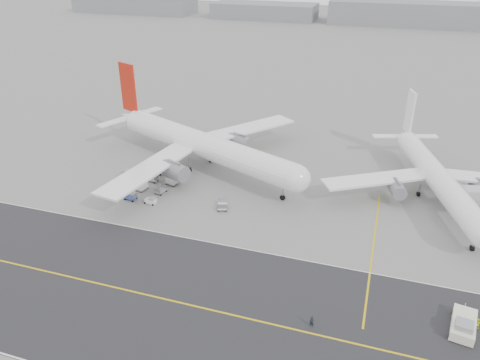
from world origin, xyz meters
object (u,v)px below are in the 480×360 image
(airliner_a, at_px, (200,144))
(ground_crew_b, at_px, (477,323))
(pushback_tug, at_px, (463,325))
(ground_crew_a, at_px, (312,322))
(airliner_b, at_px, (436,176))

(airliner_a, bearing_deg, ground_crew_b, -99.82)
(airliner_a, height_order, pushback_tug, airliner_a)
(pushback_tug, relative_size, ground_crew_a, 4.75)
(ground_crew_a, height_order, ground_crew_b, ground_crew_a)
(airliner_a, xyz_separation_m, pushback_tug, (53.45, -36.78, -4.92))
(airliner_a, relative_size, ground_crew_a, 31.57)
(pushback_tug, bearing_deg, airliner_a, 154.59)
(airliner_a, bearing_deg, airliner_b, -65.01)
(airliner_a, xyz_separation_m, ground_crew_b, (55.32, -35.67, -5.11))
(airliner_b, bearing_deg, pushback_tug, -103.91)
(airliner_b, bearing_deg, ground_crew_a, -128.80)
(airliner_a, relative_size, pushback_tug, 6.65)
(airliner_b, height_order, ground_crew_b, airliner_b)
(airliner_b, height_order, ground_crew_a, airliner_b)
(airliner_b, distance_m, ground_crew_a, 47.62)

